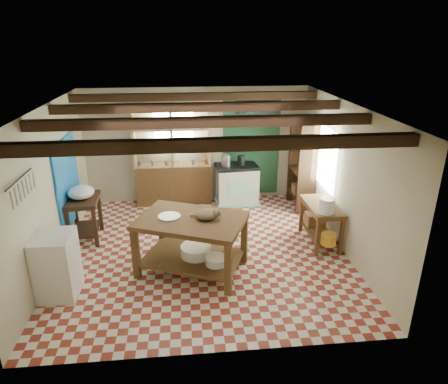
{
  "coord_description": "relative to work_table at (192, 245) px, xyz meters",
  "views": [
    {
      "loc": [
        -0.28,
        -6.33,
        3.66
      ],
      "look_at": [
        0.4,
        0.3,
        1.01
      ],
      "focal_mm": 32.0,
      "sensor_mm": 36.0,
      "label": 1
    }
  ],
  "objects": [
    {
      "name": "kettle_left",
      "position": [
        0.85,
        2.73,
        0.57
      ],
      "size": [
        0.24,
        0.24,
        0.26
      ],
      "primitive_type": "cylinder",
      "rotation": [
        0.0,
        0.0,
        0.08
      ],
      "color": "#A6A6AD",
      "rests_on": "stove"
    },
    {
      "name": "pot_rack",
      "position": [
        1.47,
        2.65,
        1.71
      ],
      "size": [
        0.86,
        0.12,
        0.36
      ],
      "primitive_type": "cube",
      "color": "black",
      "rests_on": "ceiling"
    },
    {
      "name": "wall_front",
      "position": [
        0.22,
        -1.9,
        0.83
      ],
      "size": [
        5.0,
        0.04,
        2.6
      ],
      "primitive_type": "cube",
      "color": "beige",
      "rests_on": "floor"
    },
    {
      "name": "window_back",
      "position": [
        -0.28,
        3.08,
        1.23
      ],
      "size": [
        0.9,
        0.02,
        0.8
      ],
      "primitive_type": "cube",
      "color": "white",
      "rests_on": "wall_back"
    },
    {
      "name": "wall_right",
      "position": [
        2.72,
        0.6,
        0.83
      ],
      "size": [
        0.04,
        5.0,
        2.6
      ],
      "primitive_type": "cube",
      "color": "beige",
      "rests_on": "floor"
    },
    {
      "name": "ceiling",
      "position": [
        0.22,
        0.6,
        2.13
      ],
      "size": [
        5.0,
        5.0,
        0.02
      ],
      "primitive_type": "cube",
      "color": "#4E4E54",
      "rests_on": "wall_back"
    },
    {
      "name": "yellow_tub",
      "position": [
        2.41,
        0.26,
        -0.17
      ],
      "size": [
        0.28,
        0.28,
        0.2
      ],
      "primitive_type": "cylinder",
      "rotation": [
        0.0,
        0.0,
        0.01
      ],
      "color": "gold",
      "rests_on": "right_counter"
    },
    {
      "name": "green_wall_patch",
      "position": [
        1.47,
        3.07,
        0.78
      ],
      "size": [
        1.3,
        0.04,
        2.3
      ],
      "primitive_type": "cube",
      "color": "#1D482B",
      "rests_on": "wall_back"
    },
    {
      "name": "work_table",
      "position": [
        0.0,
        0.0,
        0.0
      ],
      "size": [
        1.96,
        1.66,
        0.94
      ],
      "primitive_type": "cube",
      "rotation": [
        0.0,
        0.0,
        -0.4
      ],
      "color": "brown",
      "rests_on": "floor"
    },
    {
      "name": "enamel_bowl",
      "position": [
        -1.98,
        1.3,
        0.49
      ],
      "size": [
        0.51,
        0.51,
        0.24
      ],
      "primitive_type": "ellipsoid",
      "rotation": [
        0.0,
        0.0,
        0.06
      ],
      "color": "white",
      "rests_on": "prep_table"
    },
    {
      "name": "window_right",
      "position": [
        2.7,
        1.6,
        0.93
      ],
      "size": [
        0.02,
        1.3,
        1.2
      ],
      "primitive_type": "cube",
      "color": "white",
      "rests_on": "wall_right"
    },
    {
      "name": "stove",
      "position": [
        1.1,
        2.75,
        -0.01
      ],
      "size": [
        0.98,
        0.71,
        0.91
      ],
      "primitive_type": "cube",
      "rotation": [
        0.0,
        0.0,
        0.08
      ],
      "color": "beige",
      "rests_on": "floor"
    },
    {
      "name": "steel_tray",
      "position": [
        -0.34,
        0.09,
        0.48
      ],
      "size": [
        0.47,
        0.47,
        0.02
      ],
      "primitive_type": "cylinder",
      "rotation": [
        0.0,
        0.0,
        -0.4
      ],
      "color": "#A6A6AD",
      "rests_on": "work_table"
    },
    {
      "name": "wall_back",
      "position": [
        0.22,
        3.1,
        0.83
      ],
      "size": [
        5.0,
        0.04,
        2.6
      ],
      "primitive_type": "cube",
      "color": "beige",
      "rests_on": "floor"
    },
    {
      "name": "white_cabinet",
      "position": [
        -2.0,
        -0.44,
        0.01
      ],
      "size": [
        0.54,
        0.65,
        0.97
      ],
      "primitive_type": "cube",
      "rotation": [
        0.0,
        0.0,
        -0.01
      ],
      "color": "white",
      "rests_on": "floor"
    },
    {
      "name": "ceiling_beams",
      "position": [
        0.22,
        0.6,
        2.01
      ],
      "size": [
        5.0,
        3.8,
        0.15
      ],
      "primitive_type": "cube",
      "color": "#382213",
      "rests_on": "ceiling"
    },
    {
      "name": "prep_table",
      "position": [
        -1.98,
        1.3,
        -0.05
      ],
      "size": [
        0.62,
        0.86,
        0.84
      ],
      "primitive_type": "cube",
      "rotation": [
        0.0,
        0.0,
        0.06
      ],
      "color": "#382213",
      "rests_on": "floor"
    },
    {
      "name": "shelving_unit",
      "position": [
        -0.33,
        2.91,
        0.63
      ],
      "size": [
        1.7,
        0.34,
        2.2
      ],
      "primitive_type": "cube",
      "color": "tan",
      "rests_on": "floor"
    },
    {
      "name": "wall_left",
      "position": [
        -2.28,
        0.6,
        0.83
      ],
      "size": [
        0.04,
        5.0,
        2.6
      ],
      "primitive_type": "cube",
      "color": "beige",
      "rests_on": "floor"
    },
    {
      "name": "cat",
      "position": [
        0.25,
        -0.05,
        0.55
      ],
      "size": [
        0.43,
        0.36,
        0.17
      ],
      "primitive_type": "ellipsoid",
      "rotation": [
        0.0,
        0.0,
        -0.22
      ],
      "color": "#907754",
      "rests_on": "work_table"
    },
    {
      "name": "blue_wall_patch",
      "position": [
        -2.25,
        1.5,
        0.63
      ],
      "size": [
        0.04,
        1.4,
        1.6
      ],
      "primitive_type": "cube",
      "color": "blue",
      "rests_on": "wall_left"
    },
    {
      "name": "white_bucket",
      "position": [
        2.35,
        0.36,
        0.43
      ],
      "size": [
        0.27,
        0.27,
        0.27
      ],
      "primitive_type": "cylinder",
      "rotation": [
        0.0,
        0.0,
        0.01
      ],
      "color": "white",
      "rests_on": "right_counter"
    },
    {
      "name": "wicker_basket",
      "position": [
        2.4,
        1.01,
        -0.14
      ],
      "size": [
        0.36,
        0.29,
        0.25
      ],
      "primitive_type": "cube",
      "rotation": [
        0.0,
        0.0,
        0.01
      ],
      "color": "#985F3D",
      "rests_on": "right_counter"
    },
    {
      "name": "kettle_right",
      "position": [
        1.2,
        2.76,
        0.55
      ],
      "size": [
        0.19,
        0.19,
        0.22
      ],
      "primitive_type": "cylinder",
      "rotation": [
        0.0,
        0.0,
        0.08
      ],
      "color": "black",
      "rests_on": "stove"
    },
    {
      "name": "utensil_rail",
      "position": [
        -2.22,
        -0.6,
        1.31
      ],
      "size": [
        0.06,
        0.9,
        0.28
      ],
      "primitive_type": "cube",
      "color": "black",
      "rests_on": "wall_left"
    },
    {
      "name": "basin_large",
      "position": [
        0.07,
        0.03,
        -0.13
      ],
      "size": [
        0.66,
        0.66,
        0.18
      ],
      "primitive_type": "cylinder",
      "rotation": [
        0.0,
        0.0,
        -0.4
      ],
      "color": "white",
      "rests_on": "work_table"
    },
    {
      "name": "tall_rack",
      "position": [
        2.5,
        2.4,
        0.53
      ],
      "size": [
        0.4,
        0.86,
        2.0
      ],
      "primitive_type": "cube",
      "color": "#382213",
      "rests_on": "floor"
    },
    {
      "name": "basin_small",
      "position": [
        0.38,
        -0.27,
        -0.16
      ],
      "size": [
        0.47,
        0.47,
        0.12
      ],
      "primitive_type": "cylinder",
      "rotation": [
        0.0,
        0.0,
        -0.4
      ],
      "color": "white",
      "rests_on": "work_table"
    },
    {
      "name": "right_counter",
      "position": [
        2.4,
        0.71,
        -0.09
      ],
      "size": [
        0.55,
        1.08,
        0.77
      ],
      "primitive_type": "cube",
      "rotation": [
        0.0,
        0.0,
        0.01
      ],
      "color": "brown",
      "rests_on": "floor"
    },
    {
      "name": "floor",
      "position": [
        0.22,
        0.6,
        -0.48
      ],
      "size": [
        5.0,
        5.0,
        0.02
      ],
      "primitive_type": "cube",
      "color": "#983321",
      "rests_on": "ground"
    }
  ]
}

